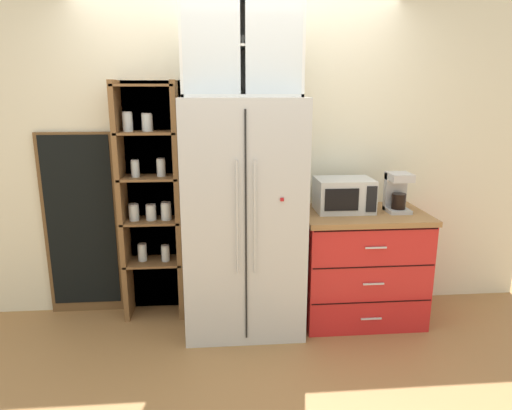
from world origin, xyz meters
TOP-DOWN VIEW (x-y plane):
  - ground_plane at (0.00, 0.00)m, footprint 10.70×10.70m
  - wall_back_cream at (0.00, 0.40)m, footprint 5.00×0.10m
  - refrigerator at (0.00, -0.00)m, footprint 0.88×0.73m
  - pantry_shelf_column at (-0.72, 0.28)m, footprint 0.52×0.31m
  - counter_cabinet at (0.95, 0.03)m, footprint 0.97×0.67m
  - microwave at (0.80, 0.08)m, footprint 0.44×0.33m
  - coffee_maker at (1.22, 0.04)m, footprint 0.17×0.20m
  - mug_red at (0.95, 0.11)m, footprint 0.12×0.09m
  - mug_sage at (0.95, 0.04)m, footprint 0.11×0.08m
  - bottle_clear at (0.95, 0.03)m, footprint 0.06×0.06m
  - upper_cabinet at (0.00, 0.04)m, footprint 0.85×0.32m
  - chalkboard_menu at (-1.30, 0.33)m, footprint 0.60×0.04m

SIDE VIEW (x-z plane):
  - ground_plane at x=0.00m, z-range 0.00..0.00m
  - counter_cabinet at x=0.95m, z-range 0.00..0.90m
  - chalkboard_menu at x=-1.30m, z-range 0.00..1.51m
  - refrigerator at x=0.00m, z-range 0.00..1.78m
  - mug_sage at x=0.95m, z-range 0.89..0.99m
  - mug_red at x=0.95m, z-range 0.89..0.99m
  - pantry_shelf_column at x=-0.72m, z-range 0.03..1.93m
  - bottle_clear at x=0.95m, z-range 0.88..1.12m
  - microwave at x=0.80m, z-range 0.89..1.15m
  - coffee_maker at x=1.22m, z-range 0.89..1.20m
  - wall_back_cream at x=0.00m, z-range 0.00..2.55m
  - upper_cabinet at x=0.00m, z-range 1.78..2.46m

